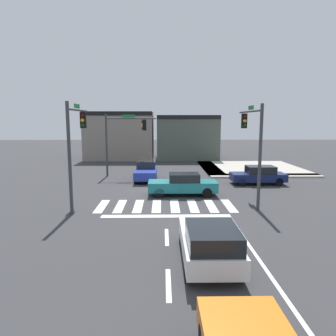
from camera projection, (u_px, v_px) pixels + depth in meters
ground_plane at (165, 189)px, 23.03m from camera, size 120.00×120.00×0.00m
crosswalk_near at (166, 206)px, 18.58m from camera, size 7.98×2.88×0.01m
lane_markings at (200, 272)px, 10.45m from camera, size 6.80×24.25×0.01m
bike_detector_marking at (212, 228)px, 14.78m from camera, size 1.17×1.17×0.01m
curb_corner_northeast at (247, 169)px, 32.47m from camera, size 10.00×10.60×0.15m
storefront_row at (152, 136)px, 41.62m from camera, size 16.89×6.91×6.06m
traffic_signal_southwest at (76, 136)px, 17.70m from camera, size 0.32×4.24×5.94m
traffic_signal_northwest at (124, 133)px, 28.03m from camera, size 4.51×0.32×5.54m
traffic_signal_southeast at (252, 135)px, 18.82m from camera, size 0.32×4.93×5.87m
car_blue at (146, 171)px, 26.64m from camera, size 1.76×4.32×1.55m
car_navy at (259, 175)px, 24.85m from camera, size 4.18×1.72×1.44m
car_white at (209, 242)px, 11.01m from camera, size 1.86×4.37×1.55m
car_teal at (183, 184)px, 21.18m from camera, size 4.57×1.70×1.47m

